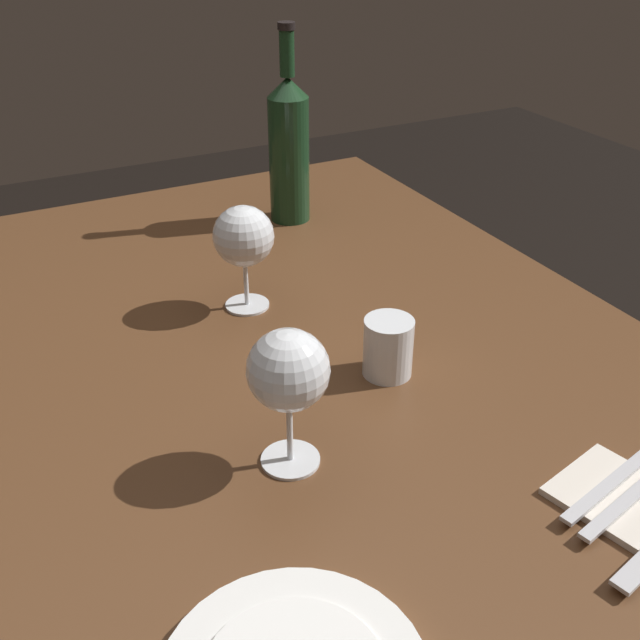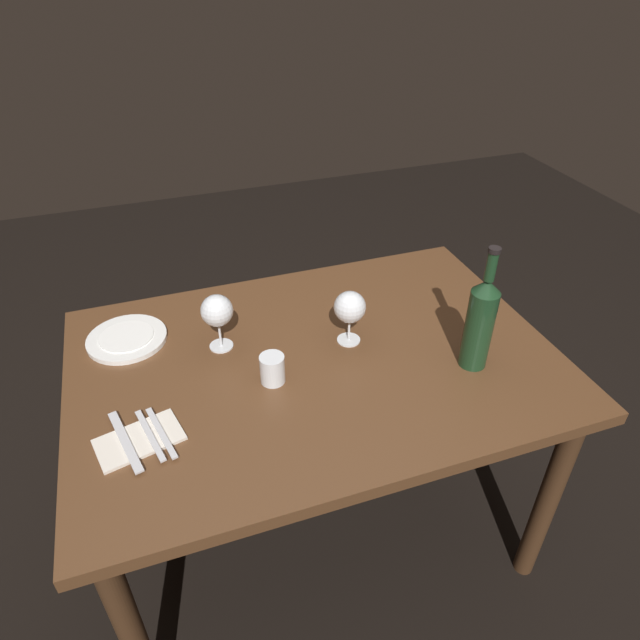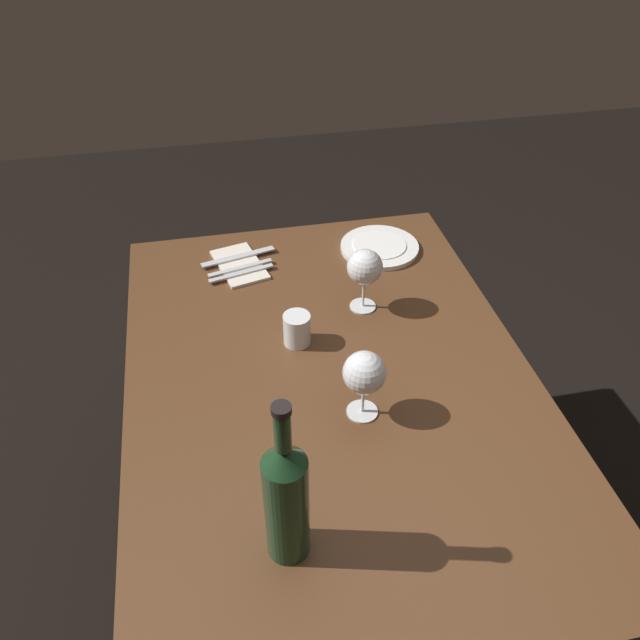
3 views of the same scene
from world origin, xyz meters
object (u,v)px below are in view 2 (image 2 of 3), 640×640
(wine_bottle, at_px, (480,322))
(table_knife, at_px, (125,441))
(wine_glass_right, at_px, (350,308))
(water_tumbler, at_px, (272,370))
(wine_glass_left, at_px, (217,311))
(folded_napkin, at_px, (139,440))
(dinner_plate, at_px, (127,338))
(fork_outer, at_px, (161,433))
(fork_inner, at_px, (150,435))

(wine_bottle, xyz_separation_m, table_knife, (0.90, -0.01, -0.13))
(wine_glass_right, distance_m, water_tumbler, 0.28)
(wine_glass_left, distance_m, wine_bottle, 0.69)
(wine_bottle, height_order, folded_napkin, wine_bottle)
(dinner_plate, xyz_separation_m, table_knife, (0.03, 0.40, 0.00))
(fork_outer, bearing_deg, dinner_plate, -82.36)
(fork_inner, height_order, fork_outer, same)
(wine_glass_right, distance_m, folded_napkin, 0.63)
(wine_glass_right, bearing_deg, dinner_plate, -18.97)
(water_tumbler, xyz_separation_m, dinner_plate, (0.35, -0.30, -0.03))
(fork_outer, bearing_deg, wine_glass_left, -124.21)
(wine_glass_right, distance_m, fork_outer, 0.58)
(fork_outer, xyz_separation_m, table_knife, (0.08, 0.00, 0.00))
(wine_glass_right, height_order, dinner_plate, wine_glass_right)
(wine_glass_right, height_order, table_knife, wine_glass_right)
(water_tumbler, bearing_deg, wine_glass_left, -61.83)
(water_tumbler, bearing_deg, folded_napkin, 16.27)
(wine_glass_right, xyz_separation_m, water_tumbler, (0.25, 0.09, -0.08))
(fork_outer, bearing_deg, fork_inner, 0.00)
(wine_glass_right, distance_m, fork_inner, 0.61)
(dinner_plate, distance_m, table_knife, 0.40)
(water_tumbler, height_order, fork_inner, water_tumbler)
(water_tumbler, bearing_deg, wine_bottle, 168.43)
(table_knife, bearing_deg, wine_bottle, 179.56)
(fork_inner, bearing_deg, water_tumbler, -162.53)
(wine_bottle, xyz_separation_m, dinner_plate, (0.87, -0.41, -0.13))
(wine_glass_right, bearing_deg, fork_outer, 19.79)
(wine_glass_left, xyz_separation_m, table_knife, (0.27, 0.29, -0.11))
(wine_glass_left, xyz_separation_m, folded_napkin, (0.24, 0.29, -0.11))
(folded_napkin, bearing_deg, fork_inner, 180.00)
(wine_bottle, distance_m, table_knife, 0.91)
(wine_glass_right, bearing_deg, fork_inner, 18.98)
(wine_bottle, xyz_separation_m, water_tumbler, (0.52, -0.11, -0.10))
(water_tumbler, relative_size, fork_outer, 0.44)
(dinner_plate, xyz_separation_m, fork_inner, (-0.03, 0.40, 0.00))
(wine_glass_right, bearing_deg, wine_bottle, 143.91)
(wine_glass_left, xyz_separation_m, water_tumbler, (-0.10, 0.19, -0.08))
(wine_bottle, relative_size, dinner_plate, 1.58)
(fork_inner, bearing_deg, table_knife, 0.00)
(wine_glass_right, xyz_separation_m, table_knife, (0.62, 0.19, -0.10))
(wine_glass_left, height_order, wine_glass_right, wine_glass_left)
(wine_glass_left, distance_m, dinner_plate, 0.29)
(water_tumbler, relative_size, dinner_plate, 0.35)
(wine_glass_left, height_order, water_tumbler, wine_glass_left)
(fork_outer, bearing_deg, wine_glass_right, -160.21)
(wine_glass_right, xyz_separation_m, dinner_plate, (0.59, -0.20, -0.10))
(table_knife, bearing_deg, fork_outer, 180.00)
(wine_bottle, distance_m, water_tumbler, 0.54)
(wine_glass_right, bearing_deg, wine_glass_left, -14.72)
(wine_glass_right, relative_size, folded_napkin, 0.76)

